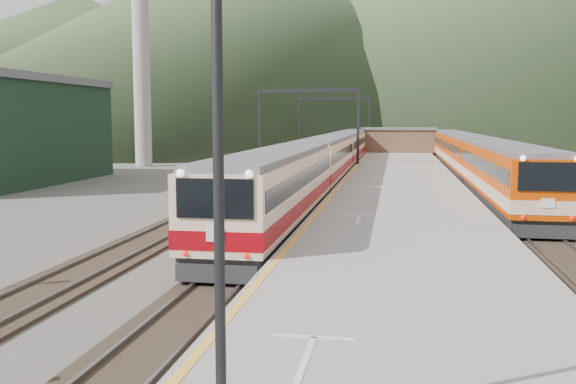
# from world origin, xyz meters

# --- Properties ---
(track_main) EXTENTS (2.60, 200.00, 0.23)m
(track_main) POSITION_xyz_m (0.00, 40.00, 0.07)
(track_main) COLOR black
(track_main) RESTS_ON ground
(track_far) EXTENTS (2.60, 200.00, 0.23)m
(track_far) POSITION_xyz_m (-5.00, 40.00, 0.07)
(track_far) COLOR black
(track_far) RESTS_ON ground
(track_second) EXTENTS (2.60, 200.00, 0.23)m
(track_second) POSITION_xyz_m (11.50, 40.00, 0.07)
(track_second) COLOR black
(track_second) RESTS_ON ground
(platform) EXTENTS (8.00, 100.00, 1.00)m
(platform) POSITION_xyz_m (5.60, 38.00, 0.50)
(platform) COLOR gray
(platform) RESTS_ON ground
(gantry_near) EXTENTS (9.55, 0.25, 8.00)m
(gantry_near) POSITION_xyz_m (-2.85, 55.00, 5.59)
(gantry_near) COLOR black
(gantry_near) RESTS_ON ground
(gantry_far) EXTENTS (9.55, 0.25, 8.00)m
(gantry_far) POSITION_xyz_m (-2.85, 80.00, 5.59)
(gantry_far) COLOR black
(gantry_far) RESTS_ON ground
(smokestack) EXTENTS (1.80, 1.80, 30.00)m
(smokestack) POSITION_xyz_m (-22.00, 62.00, 15.00)
(smokestack) COLOR #9E998E
(smokestack) RESTS_ON ground
(station_shed) EXTENTS (9.40, 4.40, 3.10)m
(station_shed) POSITION_xyz_m (5.60, 78.00, 2.57)
(station_shed) COLOR brown
(station_shed) RESTS_ON platform
(hill_a) EXTENTS (180.00, 180.00, 60.00)m
(hill_a) POSITION_xyz_m (-40.00, 190.00, 30.00)
(hill_a) COLOR #334325
(hill_a) RESTS_ON ground
(hill_b) EXTENTS (220.00, 220.00, 75.00)m
(hill_b) POSITION_xyz_m (30.00, 230.00, 37.50)
(hill_b) COLOR #334325
(hill_b) RESTS_ON ground
(hill_d) EXTENTS (200.00, 200.00, 55.00)m
(hill_d) POSITION_xyz_m (-120.00, 240.00, 27.50)
(hill_d) COLOR #334325
(hill_d) RESTS_ON ground
(main_train) EXTENTS (2.90, 79.52, 3.54)m
(main_train) POSITION_xyz_m (0.00, 53.38, 2.00)
(main_train) COLOR beige
(main_train) RESTS_ON track_main
(second_train) EXTENTS (2.98, 61.15, 3.64)m
(second_train) POSITION_xyz_m (11.50, 53.45, 2.05)
(second_train) COLOR #BF3900
(second_train) RESTS_ON track_second
(signal_mast) EXTENTS (2.20, 0.33, 7.49)m
(signal_mast) POSITION_xyz_m (3.10, 3.07, 5.55)
(signal_mast) COLOR black
(signal_mast) RESTS_ON platform
(short_signal_b) EXTENTS (0.27, 0.23, 2.27)m
(short_signal_b) POSITION_xyz_m (-3.38, 32.56, 1.46)
(short_signal_b) COLOR black
(short_signal_b) RESTS_ON ground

